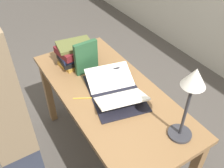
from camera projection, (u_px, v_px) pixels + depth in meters
ground_plane at (110, 152)px, 2.31m from camera, size 12.00×12.00×0.00m
reading_desk at (109, 102)px, 1.89m from camera, size 1.44×0.66×0.76m
open_book at (115, 90)px, 1.79m from camera, size 0.58×0.46×0.10m
book_stack_tall at (76, 53)px, 2.04m from camera, size 0.24×0.30×0.19m
book_standing_upright at (86, 58)px, 1.92m from camera, size 0.04×0.19×0.27m
reading_lamp at (192, 89)px, 1.28m from camera, size 0.15×0.15×0.50m
coffee_mug at (115, 70)px, 1.95m from camera, size 0.10×0.08×0.08m
pencil at (83, 98)px, 1.76m from camera, size 0.08×0.13×0.01m
person_reader at (11, 131)px, 1.41m from camera, size 0.36×0.22×1.73m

